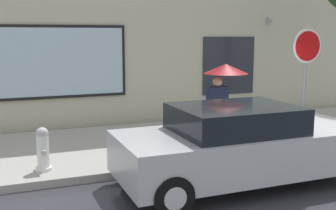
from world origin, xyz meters
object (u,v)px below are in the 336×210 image
parked_car (243,145)px  stop_sign (306,64)px  pedestrian_with_umbrella (223,80)px  fire_hydrant (43,149)px

parked_car → stop_sign: bearing=29.3°
parked_car → pedestrian_with_umbrella: bearing=70.8°
parked_car → pedestrian_with_umbrella: (0.72, 2.06, 0.93)m
parked_car → stop_sign: size_ratio=1.75×
fire_hydrant → pedestrian_with_umbrella: size_ratio=0.44×
parked_car → stop_sign: 3.06m
fire_hydrant → pedestrian_with_umbrella: bearing=6.1°
pedestrian_with_umbrella → fire_hydrant: bearing=-173.9°
parked_car → pedestrian_with_umbrella: pedestrian_with_umbrella is taller
pedestrian_with_umbrella → parked_car: bearing=-109.2°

